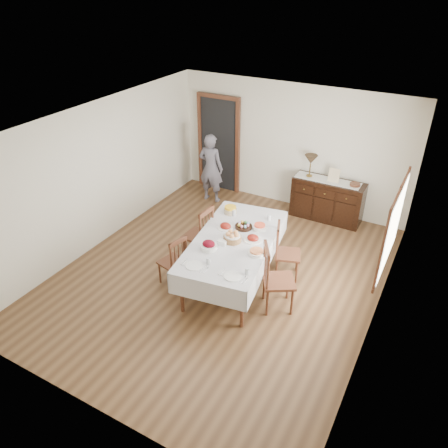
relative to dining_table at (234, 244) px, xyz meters
The scene contains 26 objects.
ground 0.75m from the dining_table, behind, with size 6.00×6.00×0.00m, color brown.
room_shell 1.10m from the dining_table, 131.60° to the left, with size 5.02×6.02×2.65m.
dining_table is the anchor object (origin of this frame).
chair_left_near 1.00m from the dining_table, 145.35° to the right, with size 0.46×0.46×0.91m.
chair_left_far 0.86m from the dining_table, 162.03° to the left, with size 0.46×0.46×1.04m.
chair_right_near 0.91m from the dining_table, 19.26° to the right, with size 0.63×0.63×1.10m.
chair_right_far 0.88m from the dining_table, 36.70° to the left, with size 0.52×0.52×0.98m.
sideboard 2.84m from the dining_table, 75.47° to the left, with size 1.42×0.52×0.85m.
person 2.94m from the dining_table, 127.46° to the left, with size 0.51×0.33×1.63m, color slate.
bread_basket 0.18m from the dining_table, 87.89° to the right, with size 0.28×0.28×0.17m.
egg_basket 0.40m from the dining_table, 93.06° to the left, with size 0.28×0.28×0.10m.
ham_platter_a 0.39m from the dining_table, 140.37° to the left, with size 0.27×0.27×0.11m.
ham_platter_b 0.32m from the dining_table, 24.01° to the left, with size 0.30×0.30×0.11m.
beet_bowl 0.51m from the dining_table, 115.23° to the right, with size 0.26×0.26×0.15m.
carrot_bowl 0.54m from the dining_table, 64.62° to the left, with size 0.24×0.24×0.09m.
pineapple_bowl 0.85m from the dining_table, 122.08° to the left, with size 0.22×0.22×0.13m.
casserole_dish 0.54m from the dining_table, 22.81° to the right, with size 0.26×0.26×0.07m.
butter_dish 0.27m from the dining_table, 112.33° to the right, with size 0.15×0.11×0.07m.
setting_left 0.88m from the dining_table, 98.46° to the right, with size 0.44×0.31×0.10m.
setting_right 0.95m from the dining_table, 59.60° to the right, with size 0.44×0.31×0.10m.
glass_far_a 0.76m from the dining_table, 117.89° to the left, with size 0.06×0.06×0.11m.
glass_far_b 0.87m from the dining_table, 73.54° to the left, with size 0.06×0.06×0.10m.
runner 2.83m from the dining_table, 76.41° to the left, with size 1.30×0.35×0.01m.
table_lamp 2.80m from the dining_table, 84.20° to the left, with size 0.26×0.26×0.46m.
picture_frame 2.85m from the dining_table, 74.02° to the left, with size 0.22×0.08×0.28m.
deco_bowl 3.00m from the dining_table, 66.31° to the left, with size 0.20×0.20×0.06m.
Camera 1 is at (2.91, -5.19, 4.55)m, focal length 35.00 mm.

